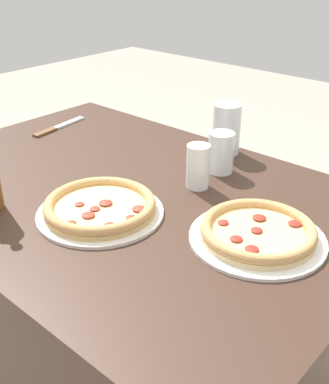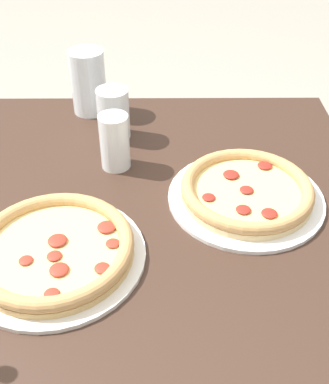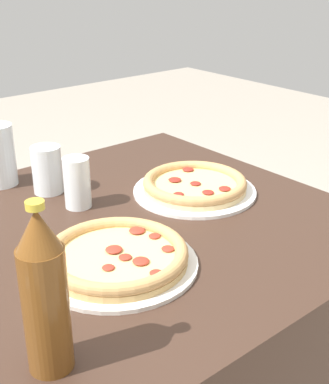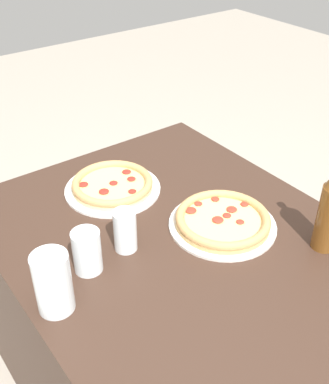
# 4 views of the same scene
# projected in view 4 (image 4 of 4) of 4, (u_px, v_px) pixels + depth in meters

# --- Properties ---
(table) EXTENTS (1.28, 0.88, 0.71)m
(table) POSITION_uv_depth(u_px,v_px,m) (196.00, 345.00, 1.44)
(table) COLOR #3D281E
(table) RESTS_ON ground_plane
(pizza_veggie) EXTENTS (0.29, 0.29, 0.04)m
(pizza_veggie) POSITION_uv_depth(u_px,v_px,m) (113.00, 185.00, 1.47)
(pizza_veggie) COLOR white
(pizza_veggie) RESTS_ON table
(pizza_margherita) EXTENTS (0.30, 0.30, 0.04)m
(pizza_margherita) POSITION_uv_depth(u_px,v_px,m) (223.00, 221.00, 1.33)
(pizza_margherita) COLOR silver
(pizza_margherita) RESTS_ON table
(glass_cola) EXTENTS (0.07, 0.07, 0.11)m
(glass_cola) POSITION_uv_depth(u_px,v_px,m) (87.00, 253.00, 1.17)
(glass_cola) COLOR white
(glass_cola) RESTS_ON table
(glass_red_wine) EXTENTS (0.08, 0.08, 0.15)m
(glass_red_wine) POSITION_uv_depth(u_px,v_px,m) (53.00, 284.00, 1.05)
(glass_red_wine) COLOR white
(glass_red_wine) RESTS_ON table
(glass_iced_tea) EXTENTS (0.06, 0.06, 0.12)m
(glass_iced_tea) POSITION_uv_depth(u_px,v_px,m) (125.00, 233.00, 1.23)
(glass_iced_tea) COLOR white
(glass_iced_tea) RESTS_ON table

